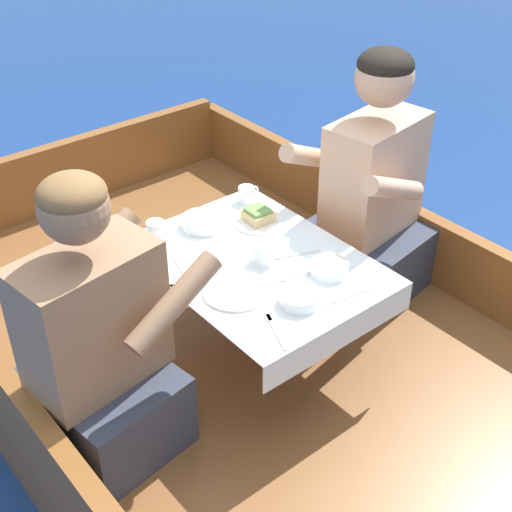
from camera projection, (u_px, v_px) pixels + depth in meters
ground_plane at (262, 403)px, 2.74m from camera, size 60.00×60.00×0.00m
boat_deck at (262, 379)px, 2.67m from camera, size 1.76×2.96×0.25m
gunwale_port at (39, 442)px, 2.07m from camera, size 0.06×2.96×0.28m
gunwale_starboard at (419, 242)px, 2.96m from camera, size 0.06×2.96×0.28m
bow_coaming at (71, 172)px, 3.44m from camera, size 1.64×0.06×0.33m
cockpit_table at (256, 271)px, 2.42m from camera, size 0.63×0.83×0.39m
person_port at (99, 347)px, 2.08m from camera, size 0.56×0.50×0.93m
person_starboard at (371, 197)px, 2.75m from camera, size 0.56×0.50×0.98m
plate_sandwich at (258, 221)px, 2.60m from camera, size 0.18×0.18×0.01m
plate_bread at (236, 291)px, 2.25m from camera, size 0.21×0.21×0.01m
sandwich at (258, 215)px, 2.59m from camera, size 0.10×0.10×0.05m
bowl_port_near at (299, 298)px, 2.19m from camera, size 0.13×0.13×0.04m
bowl_starboard_near at (330, 267)px, 2.33m from camera, size 0.13×0.13×0.04m
bowl_center_far at (202, 221)px, 2.57m from camera, size 0.15×0.15×0.04m
coffee_cup_port at (156, 229)px, 2.50m from camera, size 0.09×0.06×0.07m
coffee_cup_starboard at (264, 253)px, 2.38m from camera, size 0.11×0.08×0.07m
coffee_cup_center at (247, 194)px, 2.72m from camera, size 0.09×0.06×0.06m
utensil_knife_starboard at (348, 297)px, 2.23m from camera, size 0.17×0.05×0.00m
utensil_fork_starboard at (187, 285)px, 2.28m from camera, size 0.16×0.10×0.00m
utensil_knife_port at (182, 269)px, 2.35m from camera, size 0.05×0.17×0.00m
utensil_spoon_port at (294, 277)px, 2.32m from camera, size 0.17×0.07×0.01m
utensil_spoon_center at (289, 255)px, 2.42m from camera, size 0.16×0.09×0.01m
utensil_fork_port at (274, 328)px, 2.11m from camera, size 0.08×0.17×0.00m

